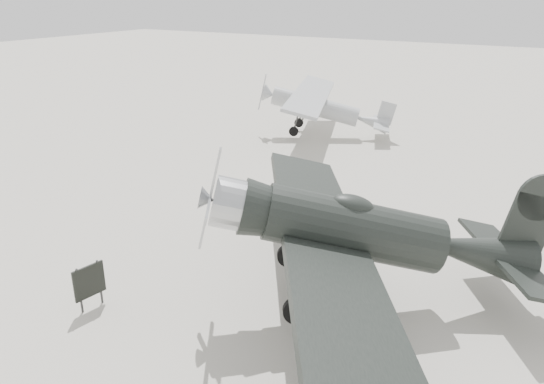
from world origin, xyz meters
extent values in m
plane|color=#A9A396|center=(0.00, 0.00, 0.00)|extent=(160.00, 160.00, 0.00)
cylinder|color=black|center=(3.41, -1.35, 2.40)|extent=(5.02, 3.97, 1.57)
cone|color=black|center=(6.54, 0.64, 2.46)|extent=(3.25, 2.80, 1.46)
cylinder|color=#A9ABAE|center=(0.52, -3.18, 2.40)|extent=(1.60, 1.72, 1.39)
cone|color=#A9ABAE|center=(-0.05, -3.54, 2.40)|extent=(0.67, 0.74, 0.63)
cube|color=#A9ABAE|center=(0.02, -3.50, 2.40)|extent=(0.17, 0.21, 2.92)
ellipsoid|color=black|center=(3.22, -1.47, 3.10)|extent=(1.45, 1.31, 0.52)
cube|color=black|center=(2.75, -1.77, 2.01)|extent=(9.20, 12.65, 0.25)
cube|color=black|center=(7.30, 1.12, 2.52)|extent=(3.57, 4.65, 0.11)
cube|color=black|center=(7.45, 1.21, 3.47)|extent=(1.20, 0.82, 2.02)
cylinder|color=black|center=(3.18, -3.29, 0.47)|extent=(0.74, 0.56, 0.76)
cylinder|color=black|center=(1.56, -0.73, 0.47)|extent=(0.74, 0.56, 0.76)
cylinder|color=#333333|center=(3.18, -3.29, 1.23)|extent=(0.17, 0.17, 1.57)
cylinder|color=#333333|center=(1.56, -0.73, 1.23)|extent=(0.17, 0.17, 1.57)
cylinder|color=black|center=(7.54, 1.27, 1.98)|extent=(0.26, 0.21, 0.25)
cylinder|color=#A6A8AB|center=(-5.78, 15.36, 1.86)|extent=(5.46, 2.87, 1.14)
cone|color=#A6A8AB|center=(-2.37, 16.57, 1.86)|extent=(2.10, 1.60, 1.04)
cone|color=#A6A8AB|center=(-8.62, 14.36, 1.86)|extent=(0.95, 1.22, 1.08)
cube|color=#A6A8AB|center=(-9.01, 14.22, 1.86)|extent=(0.10, 0.15, 2.28)
cube|color=#A6A8AB|center=(-6.18, 15.22, 2.50)|extent=(5.66, 11.40, 0.19)
cube|color=#A6A8AB|center=(-1.88, 16.74, 1.91)|extent=(2.05, 3.63, 0.08)
cube|color=#A6A8AB|center=(-1.78, 16.78, 2.59)|extent=(0.91, 0.39, 1.35)
cylinder|color=black|center=(-6.19, 14.01, 0.29)|extent=(0.60, 0.33, 0.58)
cylinder|color=black|center=(-6.95, 16.16, 0.29)|extent=(0.60, 0.33, 0.58)
cylinder|color=#333333|center=(-6.19, 14.01, 0.88)|extent=(0.12, 0.12, 1.24)
cylinder|color=#333333|center=(-6.95, 16.16, 0.88)|extent=(0.12, 0.12, 1.24)
cylinder|color=black|center=(-1.68, 16.81, 1.55)|extent=(0.20, 0.13, 0.19)
cylinder|color=#333333|center=(-3.04, -5.49, 0.70)|extent=(0.07, 0.07, 1.40)
cylinder|color=#333333|center=(-2.93, -4.85, 0.70)|extent=(0.07, 0.07, 1.40)
cube|color=black|center=(-2.99, -5.17, 0.86)|extent=(0.23, 0.97, 0.97)
cube|color=beige|center=(-3.02, -5.17, 0.92)|extent=(0.14, 0.74, 0.19)
camera|label=1|loc=(8.13, -13.93, 8.66)|focal=35.00mm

